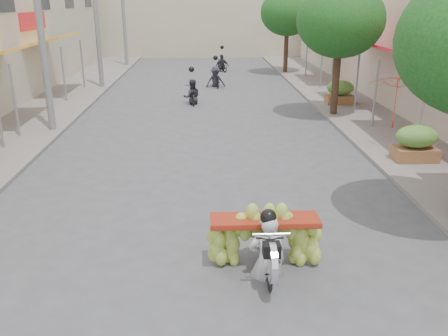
% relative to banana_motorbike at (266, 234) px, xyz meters
% --- Properties ---
extents(sidewalk_left, '(4.00, 60.00, 0.12)m').
position_rel_banana_motorbike_xyz_m(sidewalk_left, '(-8.12, 12.61, -0.66)').
color(sidewalk_left, slate).
rests_on(sidewalk_left, ground).
extents(sidewalk_right, '(4.00, 60.00, 0.12)m').
position_rel_banana_motorbike_xyz_m(sidewalk_right, '(5.88, 12.61, -0.66)').
color(sidewalk_right, slate).
rests_on(sidewalk_right, ground).
extents(far_building, '(20.00, 6.00, 7.00)m').
position_rel_banana_motorbike_xyz_m(far_building, '(-1.12, 35.61, 2.78)').
color(far_building, '#BBB094').
rests_on(far_building, ground).
extents(utility_pole_mid, '(0.60, 0.24, 8.00)m').
position_rel_banana_motorbike_xyz_m(utility_pole_mid, '(-6.52, 9.61, 3.31)').
color(utility_pole_mid, slate).
rests_on(utility_pole_mid, ground).
extents(utility_pole_far, '(0.60, 0.24, 8.00)m').
position_rel_banana_motorbike_xyz_m(utility_pole_far, '(-6.52, 18.61, 3.31)').
color(utility_pole_far, slate).
rests_on(utility_pole_far, ground).
extents(utility_pole_back, '(0.60, 0.24, 8.00)m').
position_rel_banana_motorbike_xyz_m(utility_pole_back, '(-6.52, 27.61, 3.31)').
color(utility_pole_back, slate).
rests_on(utility_pole_back, ground).
extents(street_tree_mid, '(3.40, 3.40, 5.25)m').
position_rel_banana_motorbike_xyz_m(street_tree_mid, '(4.28, 11.61, 3.07)').
color(street_tree_mid, '#3A2719').
rests_on(street_tree_mid, ground).
extents(street_tree_far, '(3.40, 3.40, 5.25)m').
position_rel_banana_motorbike_xyz_m(street_tree_far, '(4.28, 23.61, 3.07)').
color(street_tree_far, '#3A2719').
rests_on(street_tree_far, ground).
extents(produce_crate_mid, '(1.20, 0.88, 1.16)m').
position_rel_banana_motorbike_xyz_m(produce_crate_mid, '(5.08, 5.61, -0.00)').
color(produce_crate_mid, brown).
rests_on(produce_crate_mid, ground).
extents(produce_crate_far, '(1.20, 0.88, 1.16)m').
position_rel_banana_motorbike_xyz_m(produce_crate_far, '(5.08, 13.61, -0.00)').
color(produce_crate_far, brown).
rests_on(produce_crate_far, ground).
extents(banana_motorbike, '(2.20, 1.81, 2.16)m').
position_rel_banana_motorbike_xyz_m(banana_motorbike, '(0.00, 0.00, 0.00)').
color(banana_motorbike, black).
rests_on(banana_motorbike, ground).
extents(market_umbrella, '(2.36, 2.36, 1.63)m').
position_rel_banana_motorbike_xyz_m(market_umbrella, '(4.79, 6.72, 1.70)').
color(market_umbrella, red).
rests_on(market_umbrella, ground).
extents(pedestrian, '(0.93, 0.81, 1.63)m').
position_rel_banana_motorbike_xyz_m(pedestrian, '(5.01, 14.55, 0.21)').
color(pedestrian, silver).
rests_on(pedestrian, ground).
extents(bg_motorbike_a, '(0.84, 1.51, 1.95)m').
position_rel_banana_motorbike_xyz_m(bg_motorbike_a, '(-1.57, 14.38, 0.05)').
color(bg_motorbike_a, black).
rests_on(bg_motorbike_a, ground).
extents(bg_motorbike_b, '(1.14, 1.86, 1.95)m').
position_rel_banana_motorbike_xyz_m(bg_motorbike_b, '(-0.37, 18.80, 0.11)').
color(bg_motorbike_b, black).
rests_on(bg_motorbike_b, ground).
extents(bg_motorbike_c, '(1.10, 1.55, 1.95)m').
position_rel_banana_motorbike_xyz_m(bg_motorbike_c, '(0.22, 24.80, 0.11)').
color(bg_motorbike_c, black).
rests_on(bg_motorbike_c, ground).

